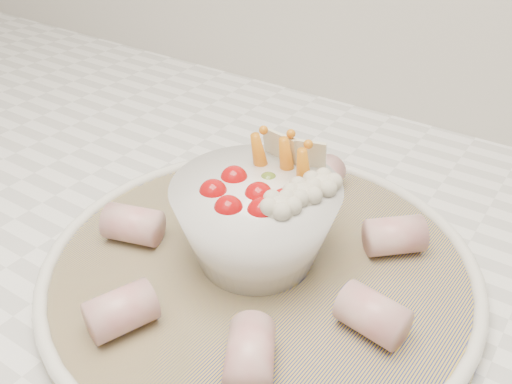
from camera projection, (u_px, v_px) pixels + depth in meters
The scene contains 3 objects.
serving_platter at pixel (260, 268), 0.50m from camera, with size 0.41×0.41×0.02m.
veggie_bowl at pixel (258, 220), 0.48m from camera, with size 0.14×0.14×0.11m.
cured_meat_rolls at pixel (259, 248), 0.49m from camera, with size 0.28×0.30×0.03m.
Camera 1 is at (0.12, 1.06, 1.27)m, focal length 40.00 mm.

